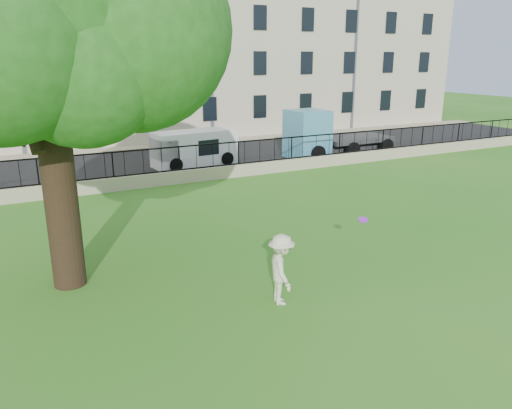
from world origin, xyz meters
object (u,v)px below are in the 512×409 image
frisbee (363,220)px  white_van (195,148)px  blue_truck (339,132)px  man (281,269)px  tree (32,1)px

frisbee → white_van: (0.70, 14.92, -0.46)m
frisbee → blue_truck: blue_truck is taller
frisbee → blue_truck: size_ratio=0.04×
man → frisbee: man is taller
man → blue_truck: bearing=-25.9°
white_van → tree: bearing=-129.8°
tree → white_van: (8.15, 12.29, -5.86)m
man → white_van: (3.71, 15.71, 0.07)m
man → white_van: size_ratio=0.39×
tree → white_van: bearing=56.4°
man → blue_truck: size_ratio=0.26×
tree → blue_truck: size_ratio=1.56×
tree → man: (4.44, -3.42, -5.94)m
frisbee → blue_truck: bearing=55.9°
tree → frisbee: tree is taller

